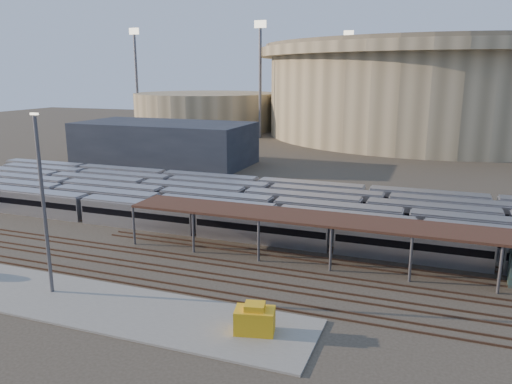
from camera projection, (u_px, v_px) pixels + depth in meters
name	position (u px, v px, depth m)	size (l,w,h in m)	color
ground	(185.00, 255.00, 60.96)	(420.00, 420.00, 0.00)	#383026
apron	(67.00, 299.00, 48.95)	(50.00, 9.00, 0.20)	gray
subway_trains	(254.00, 206.00, 76.69)	(122.06, 23.90, 3.60)	#B5B5BA
inspection_shed	(374.00, 226.00, 56.01)	(60.30, 6.00, 5.30)	#56555A
empty_tracks	(164.00, 269.00, 56.38)	(170.00, 9.62, 0.18)	#4C3323
stadium	(435.00, 88.00, 176.32)	(124.00, 124.00, 32.50)	tan
secondary_arena	(206.00, 111.00, 198.16)	(56.00, 56.00, 14.00)	tan
service_building	(164.00, 143.00, 121.78)	(42.00, 20.00, 10.00)	#1E232D
floodlight_0	(260.00, 76.00, 166.60)	(4.00, 1.00, 38.40)	#56555A
floodlight_1	(136.00, 76.00, 194.32)	(4.00, 1.00, 38.40)	#56555A
floodlight_3	(347.00, 75.00, 205.43)	(4.00, 1.00, 38.40)	#56555A
yard_light_pole	(44.00, 205.00, 48.26)	(0.81, 0.36, 17.89)	#56555A
yellow_equipment	(255.00, 321.00, 42.22)	(3.35, 2.09, 2.09)	gold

